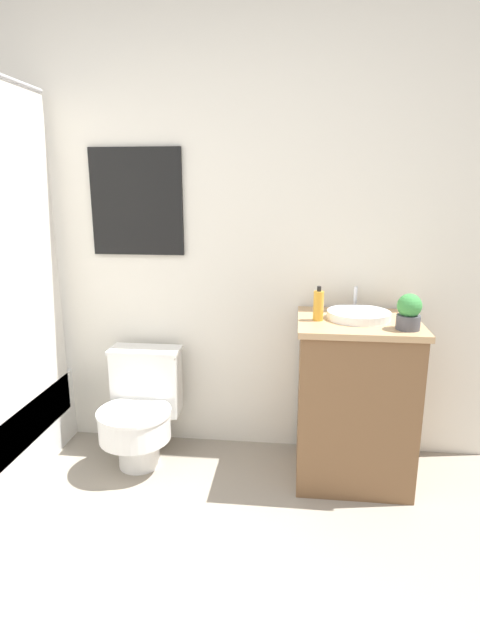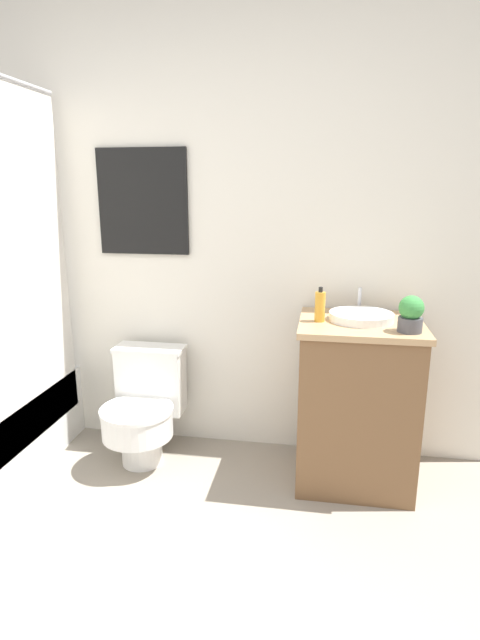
% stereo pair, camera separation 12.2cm
% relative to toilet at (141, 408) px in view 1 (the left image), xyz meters
% --- Properties ---
extents(wall_back, '(3.56, 0.07, 2.50)m').
position_rel_toilet_xyz_m(wall_back, '(0.16, 0.29, 0.94)').
color(wall_back, silver).
rests_on(wall_back, ground_plane).
extents(toilet, '(0.39, 0.53, 0.62)m').
position_rel_toilet_xyz_m(toilet, '(0.00, 0.00, 0.00)').
color(toilet, white).
rests_on(toilet, ground_plane).
extents(vanity, '(0.60, 0.54, 0.85)m').
position_rel_toilet_xyz_m(vanity, '(1.14, -0.02, 0.12)').
color(vanity, brown).
rests_on(vanity, ground_plane).
extents(sink, '(0.31, 0.35, 0.13)m').
position_rel_toilet_xyz_m(sink, '(1.14, 0.00, 0.56)').
color(sink, white).
rests_on(sink, vanity).
extents(soap_bottle, '(0.05, 0.05, 0.17)m').
position_rel_toilet_xyz_m(soap_bottle, '(0.94, -0.05, 0.62)').
color(soap_bottle, gold).
rests_on(soap_bottle, vanity).
extents(potted_plant, '(0.11, 0.11, 0.17)m').
position_rel_toilet_xyz_m(potted_plant, '(1.35, -0.17, 0.63)').
color(potted_plant, '#4C4C51').
rests_on(potted_plant, vanity).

